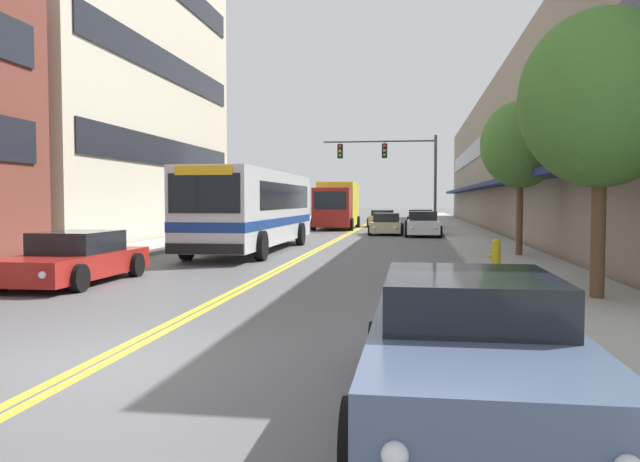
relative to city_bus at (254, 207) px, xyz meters
name	(u,v)px	position (x,y,z in m)	size (l,w,h in m)	color
ground_plane	(359,229)	(2.43, 19.96, -1.75)	(240.00, 240.00, 0.00)	#565659
sidewalk_left	(263,227)	(-4.57, 19.96, -1.69)	(2.99, 106.00, 0.13)	#9E9B96
sidewalk_right	(459,228)	(9.42, 19.96, -1.69)	(2.99, 106.00, 0.13)	#9E9B96
centre_line	(359,228)	(2.43, 19.96, -1.75)	(0.34, 106.00, 0.01)	yellow
storefront_row_right	(546,158)	(15.14, 19.96, 3.09)	(9.10, 68.00, 9.69)	gray
city_bus	(254,207)	(0.00, 0.00, 0.00)	(2.87, 11.93, 3.10)	silver
car_navy_parked_left_near	(272,224)	(-1.92, 11.45, -1.13)	(2.11, 4.82, 1.34)	#19234C
car_red_parked_left_far	(75,259)	(-1.87, -10.12, -1.18)	(2.07, 4.71, 1.24)	maroon
car_slate_blue_parked_right_foreground	(471,352)	(6.79, -18.40, -1.13)	(2.03, 4.61, 1.32)	#475675
car_black_parked_right_mid	(420,220)	(6.74, 18.83, -1.12)	(2.04, 4.67, 1.37)	black
car_white_parked_right_far	(423,225)	(6.81, 11.06, -1.11)	(1.99, 4.26, 1.39)	white
car_champagne_moving_lead	(383,219)	(3.96, 23.58, -1.15)	(2.20, 4.15, 1.26)	beige
car_beige_moving_second	(387,225)	(4.71, 12.68, -1.18)	(1.98, 4.41, 1.25)	#BCAD89
box_truck	(337,205)	(0.96, 19.22, -0.08)	(2.79, 7.00, 3.26)	maroon
traffic_signal_mast	(395,163)	(5.09, 15.98, 2.65)	(7.22, 0.38, 6.12)	#47474C
street_tree_right_near	(601,99)	(9.77, -11.55, 2.17)	(3.07, 3.07, 5.49)	brown
street_tree_right_mid	(521,145)	(9.85, -2.09, 2.14)	(2.69, 2.69, 5.25)	brown
fire_hydrant	(496,256)	(8.37, -7.72, -1.18)	(0.30, 0.22, 0.89)	yellow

